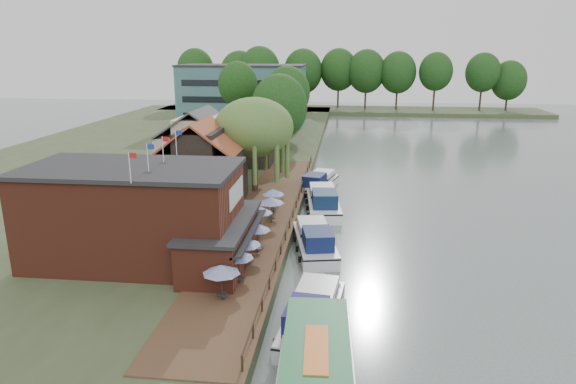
{
  "coord_description": "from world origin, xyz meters",
  "views": [
    {
      "loc": [
        -0.57,
        -35.54,
        16.44
      ],
      "look_at": [
        -6.0,
        12.0,
        3.0
      ],
      "focal_mm": 32.0,
      "sensor_mm": 36.0,
      "label": 1
    }
  ],
  "objects_px": {
    "cottage_c": "(247,133)",
    "umbrella_2": "(245,253)",
    "umbrella_0": "(222,283)",
    "swan": "(282,335)",
    "hotel_block": "(243,95)",
    "cruiser_1": "(315,237)",
    "cruiser_0": "(313,309)",
    "umbrella_3": "(257,238)",
    "umbrella_4": "(260,220)",
    "umbrella_5": "(271,210)",
    "willow": "(254,145)",
    "umbrella_1": "(238,267)",
    "cruiser_3": "(319,181)",
    "cottage_a": "(202,163)",
    "cruiser_2": "(323,199)",
    "umbrella_6": "(273,201)",
    "cottage_b": "(201,144)",
    "pub": "(160,215)"
  },
  "relations": [
    {
      "from": "willow",
      "to": "umbrella_2",
      "type": "relative_size",
      "value": 4.39
    },
    {
      "from": "cottage_b",
      "to": "cottage_c",
      "type": "distance_m",
      "value": 9.85
    },
    {
      "from": "umbrella_6",
      "to": "cruiser_2",
      "type": "height_order",
      "value": "umbrella_6"
    },
    {
      "from": "hotel_block",
      "to": "cruiser_3",
      "type": "bearing_deg",
      "value": -68.3
    },
    {
      "from": "umbrella_1",
      "to": "swan",
      "type": "height_order",
      "value": "umbrella_1"
    },
    {
      "from": "umbrella_2",
      "to": "cruiser_0",
      "type": "distance_m",
      "value": 7.76
    },
    {
      "from": "umbrella_2",
      "to": "umbrella_4",
      "type": "height_order",
      "value": "same"
    },
    {
      "from": "umbrella_1",
      "to": "umbrella_5",
      "type": "relative_size",
      "value": 0.99
    },
    {
      "from": "umbrella_1",
      "to": "cruiser_2",
      "type": "bearing_deg",
      "value": 76.73
    },
    {
      "from": "cruiser_1",
      "to": "umbrella_0",
      "type": "bearing_deg",
      "value": -125.05
    },
    {
      "from": "cruiser_2",
      "to": "swan",
      "type": "height_order",
      "value": "cruiser_2"
    },
    {
      "from": "cottage_c",
      "to": "cruiser_3",
      "type": "height_order",
      "value": "cottage_c"
    },
    {
      "from": "willow",
      "to": "cruiser_1",
      "type": "relative_size",
      "value": 1.03
    },
    {
      "from": "umbrella_3",
      "to": "cruiser_3",
      "type": "bearing_deg",
      "value": 81.22
    },
    {
      "from": "umbrella_1",
      "to": "cruiser_1",
      "type": "xyz_separation_m",
      "value": [
        4.57,
        9.04,
        -1.05
      ]
    },
    {
      "from": "cottage_a",
      "to": "umbrella_2",
      "type": "xyz_separation_m",
      "value": [
        7.49,
        -15.99,
        -2.96
      ]
    },
    {
      "from": "cruiser_0",
      "to": "cottage_a",
      "type": "bearing_deg",
      "value": 127.02
    },
    {
      "from": "cottage_b",
      "to": "umbrella_4",
      "type": "relative_size",
      "value": 4.04
    },
    {
      "from": "pub",
      "to": "hotel_block",
      "type": "relative_size",
      "value": 0.79
    },
    {
      "from": "umbrella_6",
      "to": "cruiser_0",
      "type": "relative_size",
      "value": 0.23
    },
    {
      "from": "cottage_a",
      "to": "swan",
      "type": "distance_m",
      "value": 26.11
    },
    {
      "from": "cruiser_2",
      "to": "cruiser_3",
      "type": "bearing_deg",
      "value": 89.75
    },
    {
      "from": "cottage_a",
      "to": "umbrella_5",
      "type": "relative_size",
      "value": 3.59
    },
    {
      "from": "umbrella_4",
      "to": "umbrella_5",
      "type": "xyz_separation_m",
      "value": [
        0.48,
        3.02,
        0.0
      ]
    },
    {
      "from": "umbrella_5",
      "to": "cruiser_3",
      "type": "bearing_deg",
      "value": 77.21
    },
    {
      "from": "umbrella_5",
      "to": "cruiser_2",
      "type": "distance_m",
      "value": 8.64
    },
    {
      "from": "umbrella_1",
      "to": "umbrella_5",
      "type": "xyz_separation_m",
      "value": [
        0.35,
        12.76,
        0.0
      ]
    },
    {
      "from": "cottage_c",
      "to": "swan",
      "type": "bearing_deg",
      "value": -76.53
    },
    {
      "from": "umbrella_6",
      "to": "umbrella_0",
      "type": "bearing_deg",
      "value": -92.21
    },
    {
      "from": "willow",
      "to": "umbrella_1",
      "type": "xyz_separation_m",
      "value": [
        3.01,
        -23.35,
        -3.93
      ]
    },
    {
      "from": "umbrella_3",
      "to": "swan",
      "type": "distance_m",
      "value": 10.92
    },
    {
      "from": "cruiser_2",
      "to": "swan",
      "type": "relative_size",
      "value": 24.57
    },
    {
      "from": "cruiser_2",
      "to": "cruiser_3",
      "type": "distance_m",
      "value": 8.11
    },
    {
      "from": "willow",
      "to": "umbrella_1",
      "type": "bearing_deg",
      "value": -82.64
    },
    {
      "from": "umbrella_0",
      "to": "swan",
      "type": "distance_m",
      "value": 5.14
    },
    {
      "from": "umbrella_4",
      "to": "cruiser_0",
      "type": "height_order",
      "value": "umbrella_4"
    },
    {
      "from": "umbrella_3",
      "to": "cruiser_0",
      "type": "xyz_separation_m",
      "value": [
        4.87,
        -8.74,
        -1.05
      ]
    },
    {
      "from": "cottage_b",
      "to": "cruiser_3",
      "type": "bearing_deg",
      "value": -0.66
    },
    {
      "from": "hotel_block",
      "to": "cruiser_1",
      "type": "bearing_deg",
      "value": -73.71
    },
    {
      "from": "umbrella_5",
      "to": "cottage_c",
      "type": "bearing_deg",
      "value": 105.6
    },
    {
      "from": "umbrella_5",
      "to": "umbrella_6",
      "type": "relative_size",
      "value": 1.01
    },
    {
      "from": "cottage_b",
      "to": "umbrella_0",
      "type": "distance_m",
      "value": 32.52
    },
    {
      "from": "umbrella_2",
      "to": "cruiser_3",
      "type": "xyz_separation_m",
      "value": [
        3.88,
        25.83,
        -1.1
      ]
    },
    {
      "from": "hotel_block",
      "to": "cruiser_1",
      "type": "xyz_separation_m",
      "value": [
        19.08,
        -65.31,
        -5.92
      ]
    },
    {
      "from": "cruiser_0",
      "to": "cruiser_2",
      "type": "height_order",
      "value": "cruiser_2"
    },
    {
      "from": "cottage_c",
      "to": "hotel_block",
      "type": "bearing_deg",
      "value": 102.2
    },
    {
      "from": "cottage_c",
      "to": "umbrella_2",
      "type": "height_order",
      "value": "cottage_c"
    },
    {
      "from": "cottage_c",
      "to": "cruiser_1",
      "type": "height_order",
      "value": "cottage_c"
    },
    {
      "from": "cruiser_0",
      "to": "hotel_block",
      "type": "bearing_deg",
      "value": 110.77
    },
    {
      "from": "pub",
      "to": "cottage_b",
      "type": "xyz_separation_m",
      "value": [
        -4.0,
        25.0,
        0.6
      ]
    }
  ]
}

